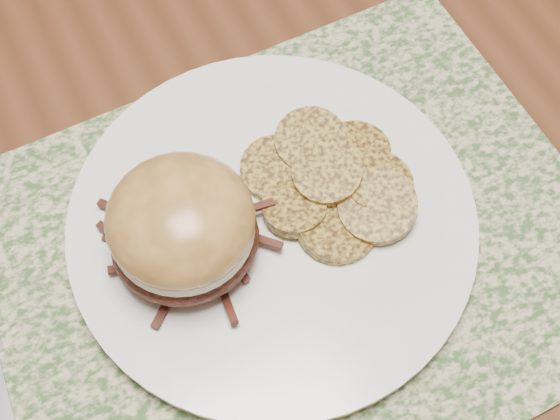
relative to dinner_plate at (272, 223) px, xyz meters
name	(u,v)px	position (x,y,z in m)	size (l,w,h in m)	color
ground	(373,265)	(0.29, 0.20, -0.76)	(3.50, 3.50, 0.00)	brown
placemat	(272,264)	(-0.01, -0.02, -0.01)	(0.45, 0.33, 0.00)	#3B5A2E
dinner_plate	(272,223)	(0.00, 0.00, 0.00)	(0.26, 0.26, 0.02)	white
pork_sandwich	(182,228)	(-0.06, 0.00, 0.04)	(0.10, 0.10, 0.07)	black
roasted_potatoes	(333,182)	(0.05, 0.00, 0.02)	(0.12, 0.13, 0.03)	#A48230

